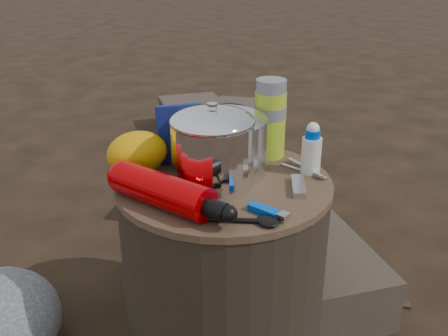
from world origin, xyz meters
TOP-DOWN VIEW (x-y plane):
  - ground at (0.00, 0.00)m, footprint 60.00×60.00m
  - stump at (0.00, 0.00)m, footprint 0.49×0.49m
  - log_main at (0.53, 0.68)m, footprint 0.89×1.87m
  - log_small at (0.64, 1.02)m, footprint 1.16×1.07m
  - foil_windscreen at (0.02, 0.04)m, footprint 0.22×0.22m
  - camping_pot at (-0.03, -0.01)m, footprint 0.18×0.18m
  - fuel_bottle at (-0.17, -0.03)m, footprint 0.16×0.30m
  - thermos at (0.18, 0.06)m, footprint 0.08×0.08m
  - travel_mug at (0.09, 0.11)m, footprint 0.08×0.08m
  - stuff_sack at (-0.14, 0.15)m, footprint 0.14×0.12m
  - food_pouch at (-0.02, 0.16)m, footprint 0.11×0.06m
  - lighter at (-0.02, -0.17)m, footprint 0.05×0.09m
  - multitool at (0.11, -0.13)m, footprint 0.08×0.09m
  - pot_grabber at (0.18, -0.07)m, footprint 0.04×0.13m
  - spork at (-0.10, -0.16)m, footprint 0.14×0.13m
  - squeeze_bottle at (0.19, -0.08)m, footprint 0.05×0.05m

SIDE VIEW (x-z plane):
  - ground at x=0.00m, z-range 0.00..0.00m
  - log_small at x=0.64m, z-range 0.00..0.11m
  - log_main at x=0.53m, z-range 0.00..0.16m
  - stump at x=0.00m, z-range 0.00..0.45m
  - pot_grabber at x=0.18m, z-range 0.45..0.46m
  - spork at x=-0.10m, z-range 0.45..0.46m
  - multitool at x=0.11m, z-range 0.45..0.46m
  - lighter at x=-0.02m, z-range 0.45..0.47m
  - fuel_bottle at x=-0.17m, z-range 0.45..0.52m
  - stuff_sack at x=-0.14m, z-range 0.45..0.55m
  - squeeze_bottle at x=0.19m, z-range 0.45..0.56m
  - travel_mug at x=0.09m, z-range 0.45..0.57m
  - foil_windscreen at x=0.02m, z-range 0.45..0.58m
  - food_pouch at x=-0.02m, z-range 0.45..0.59m
  - camping_pot at x=-0.03m, z-range 0.45..0.63m
  - thermos at x=0.18m, z-range 0.45..0.64m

